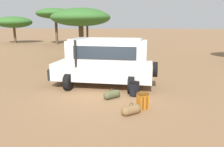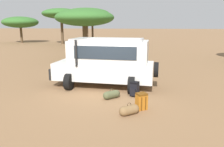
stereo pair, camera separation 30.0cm
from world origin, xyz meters
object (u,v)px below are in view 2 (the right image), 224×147
(acacia_tree_far_right, at_px, (85,18))
(acacia_tree_centre_back, at_px, (92,16))
(acacia_tree_right_mid, at_px, (86,14))
(backpack_beside_front_wheel, at_px, (134,89))
(acacia_tree_far_left, at_px, (20,22))
(backpack_cluster_center, at_px, (141,101))
(duffel_bag_low_black_case, at_px, (129,110))
(acacia_tree_left_mid, at_px, (61,14))
(duffel_bag_soft_canvas, at_px, (112,95))
(safari_vehicle, at_px, (106,61))

(acacia_tree_far_right, bearing_deg, acacia_tree_centre_back, 102.16)
(acacia_tree_right_mid, bearing_deg, backpack_beside_front_wheel, -67.94)
(acacia_tree_far_left, relative_size, acacia_tree_far_right, 1.20)
(backpack_cluster_center, distance_m, duffel_bag_low_black_case, 0.72)
(acacia_tree_far_left, distance_m, acacia_tree_left_mid, 7.98)
(acacia_tree_far_left, xyz_separation_m, acacia_tree_centre_back, (13.22, -2.01, 0.88))
(acacia_tree_far_right, bearing_deg, acacia_tree_far_left, 135.23)
(acacia_tree_left_mid, distance_m, acacia_tree_right_mid, 8.54)
(acacia_tree_centre_back, height_order, acacia_tree_right_mid, acacia_tree_right_mid)
(acacia_tree_centre_back, bearing_deg, duffel_bag_soft_canvas, -73.46)
(acacia_tree_far_left, relative_size, acacia_tree_centre_back, 1.10)
(acacia_tree_centre_back, relative_size, acacia_tree_right_mid, 0.95)
(acacia_tree_left_mid, bearing_deg, acacia_tree_far_left, 173.71)
(backpack_beside_front_wheel, height_order, duffel_bag_low_black_case, backpack_beside_front_wheel)
(duffel_bag_soft_canvas, bearing_deg, backpack_cluster_center, -37.95)
(duffel_bag_soft_canvas, xyz_separation_m, acacia_tree_left_mid, (-12.57, 25.31, 4.60))
(safari_vehicle, xyz_separation_m, acacia_tree_far_right, (-3.54, 8.22, 2.37))
(backpack_beside_front_wheel, bearing_deg, acacia_tree_far_left, 129.72)
(acacia_tree_left_mid, bearing_deg, duffel_bag_low_black_case, -63.40)
(safari_vehicle, bearing_deg, acacia_tree_far_left, 129.12)
(backpack_cluster_center, xyz_separation_m, acacia_tree_right_mid, (-7.94, 20.20, 4.14))
(backpack_cluster_center, distance_m, duffel_bag_soft_canvas, 1.66)
(duffel_bag_low_black_case, distance_m, duffel_bag_soft_canvas, 1.85)
(safari_vehicle, relative_size, duffel_bag_low_black_case, 7.84)
(backpack_beside_front_wheel, distance_m, acacia_tree_right_mid, 20.60)
(duffel_bag_soft_canvas, distance_m, acacia_tree_right_mid, 20.74)
(backpack_beside_front_wheel, bearing_deg, acacia_tree_right_mid, 112.06)
(backpack_cluster_center, height_order, acacia_tree_left_mid, acacia_tree_left_mid)
(backpack_cluster_center, bearing_deg, acacia_tree_centre_back, 108.61)
(backpack_beside_front_wheel, distance_m, acacia_tree_left_mid, 28.62)
(duffel_bag_low_black_case, xyz_separation_m, acacia_tree_far_left, (-21.31, 27.78, 3.31))
(duffel_bag_soft_canvas, height_order, acacia_tree_right_mid, acacia_tree_right_mid)
(backpack_beside_front_wheel, height_order, acacia_tree_right_mid, acacia_tree_right_mid)
(acacia_tree_far_left, height_order, acacia_tree_far_right, acacia_tree_far_left)
(duffel_bag_low_black_case, distance_m, acacia_tree_far_left, 35.17)
(duffel_bag_soft_canvas, distance_m, acacia_tree_far_left, 33.35)
(safari_vehicle, height_order, acacia_tree_right_mid, acacia_tree_right_mid)
(acacia_tree_left_mid, bearing_deg, acacia_tree_centre_back, -12.02)
(duffel_bag_low_black_case, relative_size, acacia_tree_left_mid, 0.11)
(acacia_tree_right_mid, distance_m, acacia_tree_far_right, 9.51)
(backpack_beside_front_wheel, bearing_deg, duffel_bag_soft_canvas, -153.09)
(acacia_tree_centre_back, xyz_separation_m, acacia_tree_right_mid, (0.54, -4.98, 0.10))
(acacia_tree_far_left, bearing_deg, acacia_tree_left_mid, -6.29)
(acacia_tree_far_left, bearing_deg, acacia_tree_right_mid, -26.94)
(backpack_beside_front_wheel, height_order, acacia_tree_far_left, acacia_tree_far_left)
(acacia_tree_left_mid, distance_m, acacia_tree_centre_back, 5.53)
(acacia_tree_far_left, xyz_separation_m, acacia_tree_right_mid, (13.76, -7.00, 0.97))
(safari_vehicle, distance_m, acacia_tree_right_mid, 18.65)
(backpack_beside_front_wheel, bearing_deg, backpack_cluster_center, -76.56)
(acacia_tree_far_left, bearing_deg, backpack_cluster_center, -51.41)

